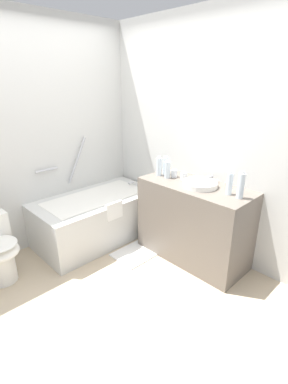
% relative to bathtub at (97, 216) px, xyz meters
% --- Properties ---
extents(ground_plane, '(3.80, 3.80, 0.00)m').
position_rel_bathtub_xyz_m(ground_plane, '(-0.62, -0.94, -0.30)').
color(ground_plane, '#C1AD8E').
extents(wall_back_tiled, '(3.20, 0.10, 2.57)m').
position_rel_bathtub_xyz_m(wall_back_tiled, '(-0.62, 0.44, 0.99)').
color(wall_back_tiled, silver).
rests_on(wall_back_tiled, ground_plane).
extents(wall_right_mirror, '(0.10, 3.06, 2.57)m').
position_rel_bathtub_xyz_m(wall_right_mirror, '(0.83, -0.94, 0.99)').
color(wall_right_mirror, silver).
rests_on(wall_right_mirror, ground_plane).
extents(bathtub, '(1.50, 0.79, 1.22)m').
position_rel_bathtub_xyz_m(bathtub, '(0.00, 0.00, 0.00)').
color(bathtub, silver).
rests_on(bathtub, ground_plane).
extents(vanity_counter, '(0.54, 1.20, 0.87)m').
position_rel_bathtub_xyz_m(vanity_counter, '(0.51, -1.10, 0.14)').
color(vanity_counter, '#6B6056').
rests_on(vanity_counter, ground_plane).
extents(sink_basin, '(0.35, 0.35, 0.05)m').
position_rel_bathtub_xyz_m(sink_basin, '(0.49, -1.16, 0.60)').
color(sink_basin, white).
rests_on(sink_basin, vanity_counter).
extents(sink_faucet, '(0.11, 0.15, 0.07)m').
position_rel_bathtub_xyz_m(sink_faucet, '(0.70, -1.16, 0.60)').
color(sink_faucet, silver).
rests_on(sink_faucet, vanity_counter).
extents(water_bottle_0, '(0.06, 0.06, 0.21)m').
position_rel_bathtub_xyz_m(water_bottle_0, '(0.46, -0.74, 0.67)').
color(water_bottle_0, silver).
rests_on(water_bottle_0, vanity_counter).
extents(water_bottle_1, '(0.06, 0.06, 0.23)m').
position_rel_bathtub_xyz_m(water_bottle_1, '(0.51, -1.47, 0.68)').
color(water_bottle_1, silver).
rests_on(water_bottle_1, vanity_counter).
extents(water_bottle_2, '(0.06, 0.06, 0.22)m').
position_rel_bathtub_xyz_m(water_bottle_2, '(0.46, -0.61, 0.68)').
color(water_bottle_2, silver).
rests_on(water_bottle_2, vanity_counter).
extents(water_bottle_3, '(0.06, 0.06, 0.22)m').
position_rel_bathtub_xyz_m(water_bottle_3, '(0.54, -0.64, 0.67)').
color(water_bottle_3, silver).
rests_on(water_bottle_3, vanity_counter).
extents(water_bottle_4, '(0.06, 0.06, 0.26)m').
position_rel_bathtub_xyz_m(water_bottle_4, '(0.50, -1.59, 0.69)').
color(water_bottle_4, silver).
rests_on(water_bottle_4, vanity_counter).
extents(drinking_glass_0, '(0.07, 0.07, 0.08)m').
position_rel_bathtub_xyz_m(drinking_glass_0, '(0.54, -0.77, 0.61)').
color(drinking_glass_0, white).
rests_on(drinking_glass_0, vanity_counter).
extents(drinking_glass_1, '(0.07, 0.07, 0.08)m').
position_rel_bathtub_xyz_m(drinking_glass_1, '(0.55, -0.90, 0.61)').
color(drinking_glass_1, white).
rests_on(drinking_glass_1, vanity_counter).
extents(bath_mat, '(0.52, 0.39, 0.01)m').
position_rel_bathtub_xyz_m(bath_mat, '(0.09, -0.63, -0.29)').
color(bath_mat, white).
rests_on(bath_mat, ground_plane).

